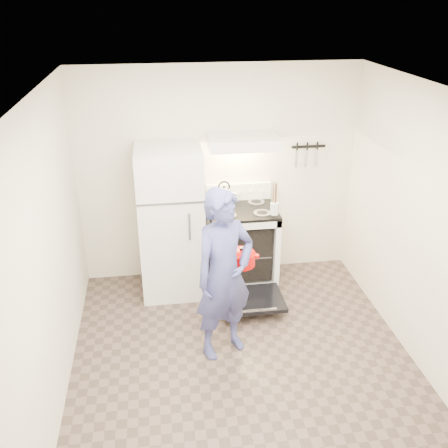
{
  "coord_description": "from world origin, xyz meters",
  "views": [
    {
      "loc": [
        -0.71,
        -3.6,
        3.18
      ],
      "look_at": [
        -0.05,
        1.0,
        1.0
      ],
      "focal_mm": 40.0,
      "sensor_mm": 36.0,
      "label": 1
    }
  ],
  "objects_px": {
    "stove_body": "(242,247)",
    "person": "(224,275)",
    "dutch_oven": "(241,259)",
    "refrigerator": "(171,222)",
    "tea_kettle": "(224,194)"
  },
  "relations": [
    {
      "from": "person",
      "to": "dutch_oven",
      "type": "bearing_deg",
      "value": 25.38
    },
    {
      "from": "refrigerator",
      "to": "tea_kettle",
      "type": "xyz_separation_m",
      "value": [
        0.61,
        0.11,
        0.25
      ]
    },
    {
      "from": "stove_body",
      "to": "dutch_oven",
      "type": "relative_size",
      "value": 2.73
    },
    {
      "from": "refrigerator",
      "to": "dutch_oven",
      "type": "distance_m",
      "value": 1.13
    },
    {
      "from": "tea_kettle",
      "to": "person",
      "type": "height_order",
      "value": "person"
    },
    {
      "from": "stove_body",
      "to": "tea_kettle",
      "type": "relative_size",
      "value": 2.98
    },
    {
      "from": "tea_kettle",
      "to": "person",
      "type": "relative_size",
      "value": 0.19
    },
    {
      "from": "stove_body",
      "to": "person",
      "type": "bearing_deg",
      "value": -107.6
    },
    {
      "from": "refrigerator",
      "to": "stove_body",
      "type": "height_order",
      "value": "refrigerator"
    },
    {
      "from": "refrigerator",
      "to": "tea_kettle",
      "type": "height_order",
      "value": "refrigerator"
    },
    {
      "from": "stove_body",
      "to": "dutch_oven",
      "type": "height_order",
      "value": "dutch_oven"
    },
    {
      "from": "dutch_oven",
      "to": "tea_kettle",
      "type": "bearing_deg",
      "value": 90.84
    },
    {
      "from": "refrigerator",
      "to": "dutch_oven",
      "type": "xyz_separation_m",
      "value": [
        0.63,
        -0.94,
        0.0
      ]
    },
    {
      "from": "stove_body",
      "to": "person",
      "type": "distance_m",
      "value": 1.32
    },
    {
      "from": "tea_kettle",
      "to": "dutch_oven",
      "type": "relative_size",
      "value": 0.92
    }
  ]
}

